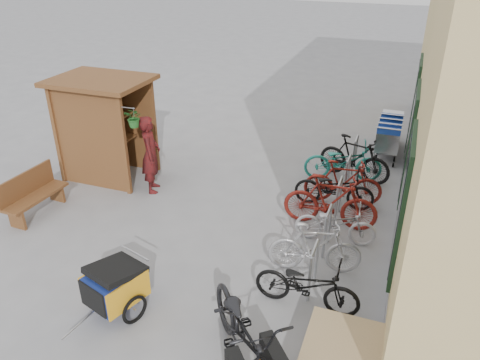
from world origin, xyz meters
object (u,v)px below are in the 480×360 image
(cargo_bike, at_px, (245,336))
(bike_3, at_px, (330,202))
(kiosk, at_px, (101,115))
(shopping_carts, at_px, (390,131))
(bike_2, at_px, (336,223))
(pallet_stack, at_px, (341,356))
(bike_7, at_px, (354,158))
(bike_6, at_px, (343,161))
(bench, at_px, (32,193))
(person_kiosk, at_px, (151,154))
(bike_4, at_px, (334,188))
(bike_0, at_px, (307,285))
(bike_1, at_px, (315,248))
(bike_5, at_px, (343,182))
(child_trailer, at_px, (115,285))

(cargo_bike, height_order, bike_3, cargo_bike)
(kiosk, height_order, bike_3, kiosk)
(shopping_carts, distance_m, bike_2, 4.72)
(pallet_stack, bearing_deg, shopping_carts, 90.00)
(shopping_carts, xyz_separation_m, bike_7, (-0.66, -1.86, -0.09))
(pallet_stack, relative_size, bike_6, 0.66)
(bench, bearing_deg, bike_2, 13.40)
(person_kiosk, distance_m, bike_6, 4.47)
(bike_7, bearing_deg, bike_4, -171.65)
(bike_0, bearing_deg, bike_2, -2.14)
(bike_1, bearing_deg, kiosk, 57.70)
(cargo_bike, distance_m, bike_3, 3.92)
(bike_5, bearing_deg, bike_6, 0.48)
(cargo_bike, bearing_deg, bike_7, 45.31)
(kiosk, xyz_separation_m, bike_6, (5.39, 1.72, -1.07))
(shopping_carts, height_order, child_trailer, shopping_carts)
(bike_1, distance_m, bike_4, 2.32)
(bench, height_order, bike_7, bike_7)
(bike_0, bearing_deg, bike_5, 1.11)
(bike_6, bearing_deg, person_kiosk, 103.19)
(bench, distance_m, person_kiosk, 2.57)
(bike_7, bearing_deg, child_trailer, 170.69)
(pallet_stack, height_order, shopping_carts, shopping_carts)
(bike_1, bearing_deg, bike_3, -12.12)
(shopping_carts, bearing_deg, bench, -138.98)
(cargo_bike, height_order, bike_1, cargo_bike)
(cargo_bike, relative_size, bike_4, 1.31)
(bike_6, bearing_deg, bike_4, 167.64)
(kiosk, relative_size, shopping_carts, 1.24)
(pallet_stack, distance_m, bike_1, 2.11)
(shopping_carts, xyz_separation_m, bike_3, (-0.81, -4.17, -0.07))
(shopping_carts, height_order, bike_4, shopping_carts)
(child_trailer, height_order, bike_5, bike_5)
(bench, height_order, cargo_bike, cargo_bike)
(bench, bearing_deg, bike_3, 18.44)
(pallet_stack, height_order, bike_2, bike_2)
(bench, bearing_deg, child_trailer, -27.20)
(pallet_stack, bearing_deg, bike_0, 125.22)
(pallet_stack, xyz_separation_m, child_trailer, (-3.43, -0.07, 0.27))
(child_trailer, xyz_separation_m, person_kiosk, (-1.44, 3.65, 0.41))
(shopping_carts, xyz_separation_m, cargo_bike, (-1.20, -8.06, -0.04))
(pallet_stack, bearing_deg, bike_6, 99.06)
(child_trailer, xyz_separation_m, cargo_bike, (2.23, -0.38, 0.10))
(pallet_stack, bearing_deg, bike_4, 101.46)
(bench, distance_m, cargo_bike, 5.92)
(pallet_stack, relative_size, cargo_bike, 0.54)
(shopping_carts, relative_size, bike_7, 1.13)
(bike_0, bearing_deg, cargo_bike, 161.82)
(bike_2, xyz_separation_m, bike_3, (-0.21, 0.51, 0.16))
(bike_3, bearing_deg, person_kiosk, 85.23)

